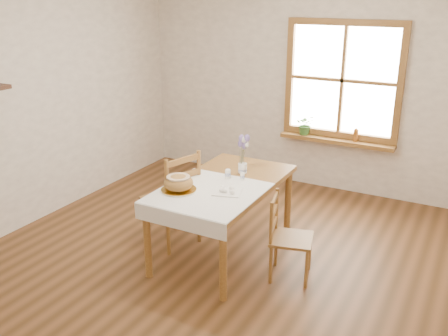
# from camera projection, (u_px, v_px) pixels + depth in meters

# --- Properties ---
(ground) EXTENTS (5.00, 5.00, 0.00)m
(ground) POSITION_uv_depth(u_px,v_px,m) (209.00, 265.00, 4.83)
(ground) COLOR brown
(ground) RESTS_ON ground
(room_walls) EXTENTS (4.60, 5.10, 2.65)m
(room_walls) POSITION_uv_depth(u_px,v_px,m) (207.00, 90.00, 4.25)
(room_walls) COLOR white
(room_walls) RESTS_ON ground
(window) EXTENTS (1.46, 0.08, 1.46)m
(window) POSITION_uv_depth(u_px,v_px,m) (343.00, 80.00, 6.16)
(window) COLOR olive
(window) RESTS_ON ground
(window_sill) EXTENTS (1.46, 0.20, 0.05)m
(window_sill) POSITION_uv_depth(u_px,v_px,m) (336.00, 141.00, 6.36)
(window_sill) COLOR olive
(window_sill) RESTS_ON ground
(dining_table) EXTENTS (0.90, 1.60, 0.75)m
(dining_table) POSITION_uv_depth(u_px,v_px,m) (224.00, 191.00, 4.85)
(dining_table) COLOR olive
(dining_table) RESTS_ON ground
(table_linen) EXTENTS (0.91, 0.99, 0.01)m
(table_linen) POSITION_uv_depth(u_px,v_px,m) (208.00, 193.00, 4.57)
(table_linen) COLOR white
(table_linen) RESTS_ON dining_table
(chair_left) EXTENTS (0.62, 0.60, 1.01)m
(chair_left) POSITION_uv_depth(u_px,v_px,m) (171.00, 197.00, 5.11)
(chair_left) COLOR olive
(chair_left) RESTS_ON ground
(chair_right) EXTENTS (0.47, 0.46, 0.80)m
(chair_right) POSITION_uv_depth(u_px,v_px,m) (292.00, 238.00, 4.50)
(chair_right) COLOR olive
(chair_right) RESTS_ON ground
(bread_plate) EXTENTS (0.35, 0.35, 0.02)m
(bread_plate) POSITION_uv_depth(u_px,v_px,m) (179.00, 190.00, 4.60)
(bread_plate) COLOR white
(bread_plate) RESTS_ON table_linen
(bread_loaf) EXTENTS (0.27, 0.27, 0.15)m
(bread_loaf) POSITION_uv_depth(u_px,v_px,m) (178.00, 182.00, 4.57)
(bread_loaf) COLOR olive
(bread_loaf) RESTS_ON bread_plate
(egg_napkin) EXTENTS (0.30, 0.28, 0.01)m
(egg_napkin) POSITION_uv_depth(u_px,v_px,m) (227.00, 192.00, 4.55)
(egg_napkin) COLOR white
(egg_napkin) RESTS_ON table_linen
(eggs) EXTENTS (0.23, 0.22, 0.04)m
(eggs) POSITION_uv_depth(u_px,v_px,m) (227.00, 189.00, 4.54)
(eggs) COLOR white
(eggs) RESTS_ON egg_napkin
(salt_shaker) EXTENTS (0.07, 0.07, 0.10)m
(salt_shaker) POSITION_uv_depth(u_px,v_px,m) (228.00, 173.00, 4.88)
(salt_shaker) COLOR white
(salt_shaker) RESTS_ON table_linen
(pepper_shaker) EXTENTS (0.06, 0.06, 0.08)m
(pepper_shaker) POSITION_uv_depth(u_px,v_px,m) (242.00, 176.00, 4.84)
(pepper_shaker) COLOR white
(pepper_shaker) RESTS_ON table_linen
(flower_vase) EXTENTS (0.11, 0.11, 0.10)m
(flower_vase) POSITION_uv_depth(u_px,v_px,m) (243.00, 169.00, 5.04)
(flower_vase) COLOR white
(flower_vase) RESTS_ON dining_table
(lavender_bouquet) EXTENTS (0.16, 0.16, 0.29)m
(lavender_bouquet) POSITION_uv_depth(u_px,v_px,m) (243.00, 150.00, 4.98)
(lavender_bouquet) COLOR #665393
(lavender_bouquet) RESTS_ON flower_vase
(potted_plant) EXTENTS (0.32, 0.33, 0.21)m
(potted_plant) POSITION_uv_depth(u_px,v_px,m) (305.00, 127.00, 6.50)
(potted_plant) COLOR #3B6C2B
(potted_plant) RESTS_ON window_sill
(amber_bottle) EXTENTS (0.06, 0.06, 0.17)m
(amber_bottle) POSITION_uv_depth(u_px,v_px,m) (356.00, 135.00, 6.22)
(amber_bottle) COLOR #98541C
(amber_bottle) RESTS_ON window_sill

